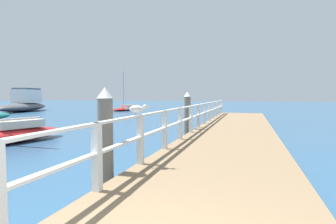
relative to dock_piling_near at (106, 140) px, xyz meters
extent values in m
cube|color=#846B4C|center=(1.89, 7.22, -0.79)|extent=(3.18, 21.08, 0.39)
cube|color=silver|center=(0.38, -0.90, -0.09)|extent=(0.12, 0.12, 1.02)
cube|color=silver|center=(0.38, 0.73, -0.09)|extent=(0.12, 0.12, 1.02)
cube|color=silver|center=(0.38, 2.35, -0.09)|extent=(0.12, 0.12, 1.02)
cube|color=silver|center=(0.38, 3.97, -0.09)|extent=(0.12, 0.12, 1.02)
cube|color=silver|center=(0.38, 5.60, -0.09)|extent=(0.12, 0.12, 1.02)
cube|color=silver|center=(0.38, 7.22, -0.09)|extent=(0.12, 0.12, 1.02)
cube|color=silver|center=(0.38, 8.84, -0.09)|extent=(0.12, 0.12, 1.02)
cube|color=silver|center=(0.38, 10.47, -0.09)|extent=(0.12, 0.12, 1.02)
cube|color=silver|center=(0.38, 12.09, -0.09)|extent=(0.12, 0.12, 1.02)
cube|color=silver|center=(0.38, 13.71, -0.09)|extent=(0.12, 0.12, 1.02)
cube|color=silver|center=(0.38, 15.34, -0.09)|extent=(0.12, 0.12, 1.02)
cube|color=silver|center=(0.38, 16.96, -0.09)|extent=(0.12, 0.12, 1.02)
cube|color=silver|center=(0.38, 7.22, 0.40)|extent=(0.10, 19.48, 0.04)
cube|color=silver|center=(0.38, 7.22, -0.04)|extent=(0.10, 19.48, 0.04)
cylinder|color=#6B6056|center=(0.00, 0.00, -0.11)|extent=(0.28, 0.28, 1.75)
cone|color=white|center=(0.00, 0.00, 0.86)|extent=(0.29, 0.29, 0.20)
cylinder|color=#6B6056|center=(0.00, 6.66, -0.11)|extent=(0.28, 0.28, 1.75)
cone|color=white|center=(0.00, 6.66, 0.86)|extent=(0.29, 0.29, 0.20)
ellipsoid|color=white|center=(0.38, 0.53, 0.55)|extent=(0.30, 0.18, 0.15)
sphere|color=white|center=(0.55, 0.57, 0.59)|extent=(0.09, 0.09, 0.09)
cone|color=gold|center=(0.62, 0.58, 0.59)|extent=(0.05, 0.03, 0.02)
cone|color=#939399|center=(0.21, 0.50, 0.56)|extent=(0.09, 0.08, 0.07)
ellipsoid|color=#939399|center=(0.38, 0.53, 0.57)|extent=(0.25, 0.22, 0.04)
cylinder|color=tan|center=(0.37, 0.55, 0.45)|extent=(0.01, 0.01, 0.05)
cylinder|color=tan|center=(0.38, 0.51, 0.45)|extent=(0.01, 0.01, 0.05)
ellipsoid|color=#4C4C51|center=(-21.75, 19.29, -0.51)|extent=(4.95, 8.76, 0.94)
cube|color=white|center=(-21.97, 20.09, 0.72)|extent=(2.64, 3.69, 1.51)
cube|color=#334756|center=(-21.97, 20.09, 1.55)|extent=(2.45, 3.33, 0.16)
ellipsoid|color=red|center=(-11.42, 23.78, -0.80)|extent=(2.18, 4.49, 0.36)
cylinder|color=#B2B2B7|center=(-11.46, 23.57, 1.47)|extent=(0.10, 0.10, 4.18)
cylinder|color=#B2B2B7|center=(-11.32, 24.31, -0.27)|extent=(0.36, 1.49, 0.08)
cube|color=beige|center=(-11.32, 24.29, -0.47)|extent=(1.06, 1.67, 0.30)
ellipsoid|color=red|center=(-6.24, 3.29, -0.71)|extent=(2.65, 4.98, 0.53)
cylinder|color=#B2B2B7|center=(-6.08, 3.86, -0.10)|extent=(0.52, 1.63, 0.08)
cube|color=beige|center=(-6.09, 3.84, -0.30)|extent=(1.23, 1.87, 0.30)
camera|label=1|loc=(2.52, -4.27, 0.82)|focal=28.40mm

